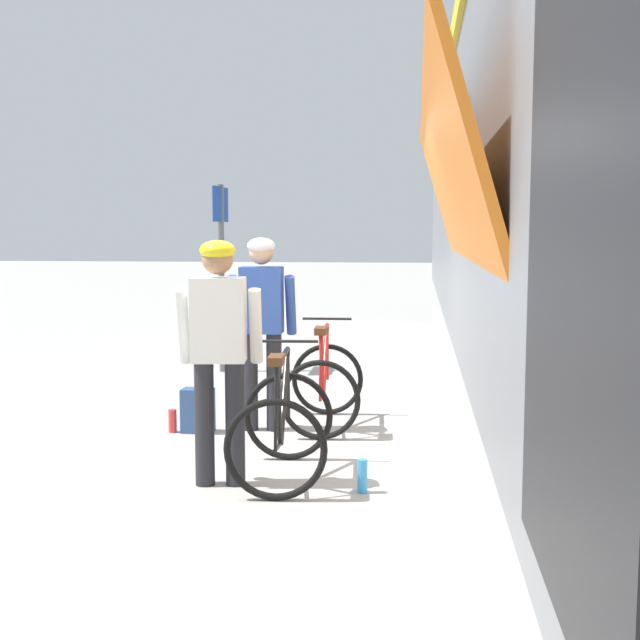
{
  "coord_description": "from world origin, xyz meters",
  "views": [
    {
      "loc": [
        1.25,
        -6.36,
        1.84
      ],
      "look_at": [
        0.42,
        0.89,
        1.05
      ],
      "focal_mm": 47.34,
      "sensor_mm": 36.0,
      "label": 1
    }
  ],
  "objects_px": {
    "train_car": "(625,214)",
    "backpack_on_platform": "(198,410)",
    "cyclist_near_in_blue": "(262,316)",
    "bicycle_far_black": "(282,426)",
    "water_bottle_by_the_backpack": "(173,421)",
    "platform_sign_post": "(221,246)",
    "water_bottle_near_the_bikes": "(362,476)",
    "cyclist_far_in_white": "(219,340)",
    "bicycle_near_red": "(324,384)"
  },
  "relations": [
    {
      "from": "train_car",
      "to": "backpack_on_platform",
      "type": "distance_m",
      "value": 4.16
    },
    {
      "from": "cyclist_near_in_blue",
      "to": "bicycle_far_black",
      "type": "height_order",
      "value": "cyclist_near_in_blue"
    },
    {
      "from": "train_car",
      "to": "bicycle_far_black",
      "type": "height_order",
      "value": "train_car"
    },
    {
      "from": "train_car",
      "to": "bicycle_far_black",
      "type": "xyz_separation_m",
      "value": [
        -2.76,
        -1.63,
        -1.56
      ]
    },
    {
      "from": "water_bottle_by_the_backpack",
      "to": "platform_sign_post",
      "type": "height_order",
      "value": "platform_sign_post"
    },
    {
      "from": "train_car",
      "to": "water_bottle_near_the_bikes",
      "type": "relative_size",
      "value": 72.58
    },
    {
      "from": "platform_sign_post",
      "to": "train_car",
      "type": "bearing_deg",
      "value": -34.65
    },
    {
      "from": "cyclist_far_in_white",
      "to": "bicycle_far_black",
      "type": "distance_m",
      "value": 0.8
    },
    {
      "from": "train_car",
      "to": "cyclist_near_in_blue",
      "type": "bearing_deg",
      "value": -177.57
    },
    {
      "from": "train_car",
      "to": "cyclist_far_in_white",
      "type": "height_order",
      "value": "train_car"
    },
    {
      "from": "bicycle_far_black",
      "to": "train_car",
      "type": "bearing_deg",
      "value": 30.57
    },
    {
      "from": "backpack_on_platform",
      "to": "train_car",
      "type": "bearing_deg",
      "value": 7.27
    },
    {
      "from": "bicycle_near_red",
      "to": "bicycle_far_black",
      "type": "bearing_deg",
      "value": -94.16
    },
    {
      "from": "train_car",
      "to": "cyclist_near_in_blue",
      "type": "relative_size",
      "value": 9.81
    },
    {
      "from": "cyclist_near_in_blue",
      "to": "bicycle_far_black",
      "type": "bearing_deg",
      "value": -74.16
    },
    {
      "from": "platform_sign_post",
      "to": "water_bottle_near_the_bikes",
      "type": "bearing_deg",
      "value": -66.32
    },
    {
      "from": "cyclist_near_in_blue",
      "to": "train_car",
      "type": "bearing_deg",
      "value": 2.43
    },
    {
      "from": "water_bottle_by_the_backpack",
      "to": "platform_sign_post",
      "type": "distance_m",
      "value": 3.63
    },
    {
      "from": "train_car",
      "to": "bicycle_near_red",
      "type": "xyz_separation_m",
      "value": [
        -2.64,
        0.05,
        -1.56
      ]
    },
    {
      "from": "platform_sign_post",
      "to": "cyclist_near_in_blue",
      "type": "bearing_deg",
      "value": -70.52
    },
    {
      "from": "cyclist_near_in_blue",
      "to": "water_bottle_near_the_bikes",
      "type": "height_order",
      "value": "cyclist_near_in_blue"
    },
    {
      "from": "train_car",
      "to": "platform_sign_post",
      "type": "relative_size",
      "value": 7.21
    },
    {
      "from": "backpack_on_platform",
      "to": "bicycle_far_black",
      "type": "bearing_deg",
      "value": -50.66
    },
    {
      "from": "bicycle_far_black",
      "to": "water_bottle_near_the_bikes",
      "type": "xyz_separation_m",
      "value": [
        0.61,
        -0.26,
        -0.28
      ]
    },
    {
      "from": "water_bottle_by_the_backpack",
      "to": "backpack_on_platform",
      "type": "bearing_deg",
      "value": 8.01
    },
    {
      "from": "water_bottle_by_the_backpack",
      "to": "train_car",
      "type": "bearing_deg",
      "value": 4.63
    },
    {
      "from": "bicycle_near_red",
      "to": "platform_sign_post",
      "type": "distance_m",
      "value": 3.55
    },
    {
      "from": "backpack_on_platform",
      "to": "cyclist_far_in_white",
      "type": "bearing_deg",
      "value": -66.72
    },
    {
      "from": "cyclist_far_in_white",
      "to": "water_bottle_by_the_backpack",
      "type": "bearing_deg",
      "value": 118.04
    },
    {
      "from": "backpack_on_platform",
      "to": "platform_sign_post",
      "type": "bearing_deg",
      "value": 102.07
    },
    {
      "from": "cyclist_far_in_white",
      "to": "backpack_on_platform",
      "type": "bearing_deg",
      "value": 110.42
    },
    {
      "from": "cyclist_far_in_white",
      "to": "backpack_on_platform",
      "type": "relative_size",
      "value": 4.4
    },
    {
      "from": "water_bottle_by_the_backpack",
      "to": "platform_sign_post",
      "type": "xyz_separation_m",
      "value": [
        -0.3,
        3.28,
        1.52
      ]
    },
    {
      "from": "cyclist_far_in_white",
      "to": "platform_sign_post",
      "type": "xyz_separation_m",
      "value": [
        -1.09,
        4.77,
        0.57
      ]
    },
    {
      "from": "train_car",
      "to": "cyclist_far_in_white",
      "type": "relative_size",
      "value": 9.81
    },
    {
      "from": "backpack_on_platform",
      "to": "water_bottle_near_the_bikes",
      "type": "bearing_deg",
      "value": -42.14
    },
    {
      "from": "cyclist_far_in_white",
      "to": "water_bottle_near_the_bikes",
      "type": "relative_size",
      "value": 7.4
    },
    {
      "from": "bicycle_far_black",
      "to": "water_bottle_near_the_bikes",
      "type": "bearing_deg",
      "value": -23.03
    },
    {
      "from": "bicycle_far_black",
      "to": "platform_sign_post",
      "type": "relative_size",
      "value": 0.46
    },
    {
      "from": "cyclist_near_in_blue",
      "to": "bicycle_near_red",
      "type": "xyz_separation_m",
      "value": [
        0.55,
        0.19,
        -0.65
      ]
    },
    {
      "from": "bicycle_far_black",
      "to": "water_bottle_by_the_backpack",
      "type": "relative_size",
      "value": 5.3
    },
    {
      "from": "water_bottle_near_the_bikes",
      "to": "backpack_on_platform",
      "type": "bearing_deg",
      "value": 135.0
    },
    {
      "from": "cyclist_far_in_white",
      "to": "bicycle_far_black",
      "type": "relative_size",
      "value": 1.58
    },
    {
      "from": "cyclist_far_in_white",
      "to": "train_car",
      "type": "bearing_deg",
      "value": 29.68
    },
    {
      "from": "bicycle_near_red",
      "to": "water_bottle_by_the_backpack",
      "type": "relative_size",
      "value": 5.23
    },
    {
      "from": "bicycle_far_black",
      "to": "water_bottle_near_the_bikes",
      "type": "height_order",
      "value": "bicycle_far_black"
    },
    {
      "from": "cyclist_near_in_blue",
      "to": "platform_sign_post",
      "type": "relative_size",
      "value": 0.73
    },
    {
      "from": "cyclist_near_in_blue",
      "to": "water_bottle_by_the_backpack",
      "type": "distance_m",
      "value": 1.25
    },
    {
      "from": "platform_sign_post",
      "to": "bicycle_near_red",
      "type": "bearing_deg",
      "value": -60.52
    },
    {
      "from": "train_car",
      "to": "water_bottle_near_the_bikes",
      "type": "distance_m",
      "value": 3.41
    }
  ]
}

